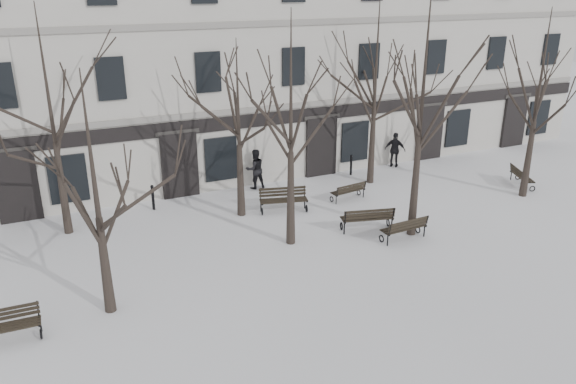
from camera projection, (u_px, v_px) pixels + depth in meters
ground at (338, 255)px, 19.69m from camera, size 100.00×100.00×0.00m
building at (217, 54)px, 28.75m from camera, size 40.40×10.20×11.40m
tree_0 at (92, 168)px, 14.86m from camera, size 4.91×4.91×7.02m
tree_1 at (291, 104)px, 18.81m from camera, size 5.78×5.78×8.25m
tree_2 at (424, 83)px, 19.34m from camera, size 6.39×6.39×9.13m
tree_3 at (540, 83)px, 23.36m from camera, size 5.65×5.65×8.07m
tree_4 at (48, 96)px, 19.62m from camera, size 5.89×5.89×8.41m
tree_5 at (238, 109)px, 21.53m from camera, size 4.95×4.95×7.07m
tree_6 at (376, 68)px, 24.90m from camera, size 6.05×6.05×8.64m
bench_0 at (4, 325)px, 14.85m from camera, size 1.82×0.70×0.90m
bench_1 at (368, 218)px, 21.41m from camera, size 2.09×1.19×1.00m
bench_2 at (405, 228)px, 20.68m from camera, size 1.84×0.76×0.91m
bench_3 at (283, 199)px, 23.28m from camera, size 2.07×1.18×0.99m
bench_4 at (349, 191)px, 24.49m from camera, size 1.67×0.80×0.81m
bench_5 at (521, 176)px, 26.23m from camera, size 1.23×1.78×0.86m
bollard_a at (153, 196)px, 23.42m from camera, size 0.14×0.14×1.10m
bollard_b at (351, 164)px, 27.61m from camera, size 0.13×0.13×1.04m
pedestrian_b at (255, 188)px, 26.07m from camera, size 0.93×0.73×1.86m
pedestrian_c at (394, 167)px, 29.05m from camera, size 1.06×1.06×1.80m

